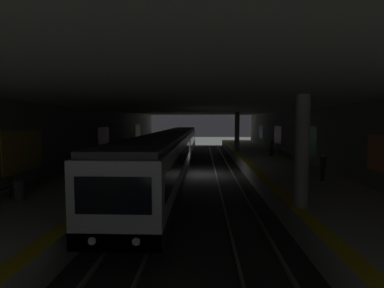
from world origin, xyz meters
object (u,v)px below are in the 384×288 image
Objects in this scene: person_standing_far at (146,143)px; bench_left_near at (290,153)px; pillar_far at (237,132)px; metro_train at (174,149)px; backpack_on_floor at (67,174)px; bench_left_far at (273,147)px; bench_right_far at (67,167)px; trash_bin at (19,190)px; pillar_near at (302,152)px; suitcase_rolling at (271,153)px; bench_left_mid at (282,150)px; bench_right_mid at (28,179)px; person_walking_mid at (323,166)px; person_waiting_near at (272,146)px.

bench_left_near is at bearing -113.83° from person_standing_far.
bench_left_near is (-6.71, -4.18, -1.75)m from pillar_far.
metro_train is 90.66× the size of backpack_on_floor.
bench_right_far is at bearing 132.58° from bench_left_far.
person_standing_far is (-0.11, 10.75, -1.39)m from pillar_far.
trash_bin is (-21.90, 16.33, -0.10)m from bench_left_far.
bench_left_near is at bearing -14.58° from pillar_near.
suitcase_rolling is at bearing -69.95° from metro_train.
pillar_near is 19.29m from bench_left_mid.
pillar_far is 2.68× the size of bench_left_far.
bench_right_mid is 1.05× the size of person_walking_mid.
bench_left_near is at bearing -61.75° from bench_right_far.
bench_left_mid is at bearing -55.48° from suitcase_rolling.
bench_left_far reaches higher than trash_bin.
suitcase_rolling is (12.26, 0.21, -0.55)m from person_walking_mid.
person_standing_far is at bearing -3.64° from trash_bin.
person_standing_far is 22.04m from trash_bin.
pillar_far is at bearing 0.00° from pillar_near.
suitcase_rolling is (15.23, -15.77, -0.20)m from bench_right_mid.
pillar_near reaches higher than backpack_on_floor.
bench_right_mid is 1.01× the size of person_waiting_near.
bench_left_near is 1.00× the size of bench_left_mid.
person_standing_far is 1.74× the size of suitcase_rolling.
bench_left_mid is (18.75, -4.18, -1.75)m from pillar_near.
person_waiting_near is 1.98× the size of trash_bin.
pillar_far is 2.68× the size of bench_left_mid.
trash_bin is (0.70, 12.15, -1.85)m from pillar_near.
metro_train is 14.83m from trash_bin.
person_standing_far reaches higher than bench_right_far.
person_walking_mid reaches higher than bench_left_near.
bench_right_far is (-11.83, 17.07, 0.00)m from bench_left_mid.
metro_train is at bearing 127.34° from bench_left_far.
pillar_near reaches higher than person_walking_mid.
bench_right_mid is (-11.78, 6.33, -0.45)m from metro_train.
bench_left_mid is 1.81× the size of suitcase_rolling.
bench_left_far is at bearing -52.66° from metro_train.
person_standing_far is (17.09, 13.85, 0.01)m from person_walking_mid.
bench_left_mid is (4.34, -10.73, -0.45)m from metro_train.
pillar_near is 2.68× the size of bench_left_near.
bench_left_near reaches higher than backpack_on_floor.
metro_train is 22.19× the size of person_standing_far.
bench_left_far and bench_right_mid have the same top height.
bench_left_far is (22.60, -4.18, -1.75)m from pillar_near.
bench_right_mid is at bearing 78.44° from pillar_near.
bench_left_mid is at bearing -46.64° from bench_right_mid.
person_waiting_near is 1.03× the size of person_standing_far.
bench_left_mid is 4.25× the size of backpack_on_floor.
bench_left_far is (3.85, 0.00, 0.00)m from bench_left_mid.
bench_left_far reaches higher than backpack_on_floor.
person_walking_mid is at bearing 176.34° from bench_left_far.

